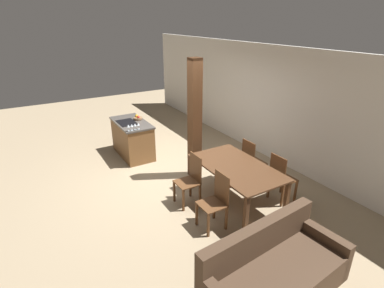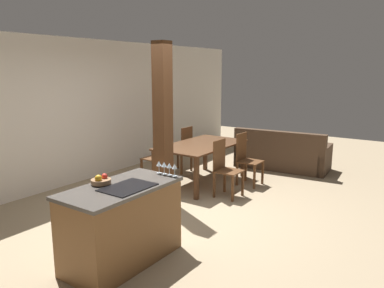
{
  "view_description": "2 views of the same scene",
  "coord_description": "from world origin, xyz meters",
  "px_view_note": "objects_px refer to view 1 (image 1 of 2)",
  "views": [
    {
      "loc": [
        5.28,
        -2.58,
        3.26
      ],
      "look_at": [
        0.6,
        0.2,
        0.95
      ],
      "focal_mm": 28.0,
      "sensor_mm": 36.0,
      "label": 1
    },
    {
      "loc": [
        -4.25,
        -3.16,
        2.14
      ],
      "look_at": [
        0.6,
        0.2,
        0.95
      ],
      "focal_mm": 35.0,
      "sensor_mm": 36.0,
      "label": 2
    }
  ],
  "objects_px": {
    "timber_post": "(195,121)",
    "wine_glass_middle": "(132,126)",
    "fruit_bowl": "(138,118)",
    "dining_chair_near_left": "(191,179)",
    "dining_chair_far_right": "(281,177)",
    "wine_glass_end": "(138,124)",
    "kitchen_island": "(133,139)",
    "wine_glass_far": "(135,125)",
    "couch": "(274,274)",
    "dining_table": "(236,170)",
    "wine_glass_near": "(128,126)",
    "dining_chair_near_right": "(216,200)",
    "dining_chair_far_left": "(252,161)"
  },
  "relations": [
    {
      "from": "dining_chair_far_right",
      "to": "wine_glass_middle",
      "type": "bearing_deg",
      "value": 33.47
    },
    {
      "from": "wine_glass_middle",
      "to": "dining_chair_near_left",
      "type": "relative_size",
      "value": 0.15
    },
    {
      "from": "dining_chair_far_right",
      "to": "wine_glass_end",
      "type": "bearing_deg",
      "value": 31.17
    },
    {
      "from": "fruit_bowl",
      "to": "couch",
      "type": "distance_m",
      "value": 5.01
    },
    {
      "from": "dining_chair_far_right",
      "to": "couch",
      "type": "height_order",
      "value": "dining_chair_far_right"
    },
    {
      "from": "wine_glass_far",
      "to": "dining_chair_far_left",
      "type": "bearing_deg",
      "value": 41.75
    },
    {
      "from": "wine_glass_end",
      "to": "dining_chair_near_left",
      "type": "xyz_separation_m",
      "value": [
        1.99,
        0.22,
        -0.51
      ]
    },
    {
      "from": "wine_glass_middle",
      "to": "dining_table",
      "type": "relative_size",
      "value": 0.08
    },
    {
      "from": "dining_chair_near_left",
      "to": "dining_table",
      "type": "bearing_deg",
      "value": 61.16
    },
    {
      "from": "dining_table",
      "to": "wine_glass_end",
      "type": "bearing_deg",
      "value": -158.25
    },
    {
      "from": "dining_table",
      "to": "dining_chair_far_left",
      "type": "xyz_separation_m",
      "value": [
        -0.41,
        0.74,
        -0.16
      ]
    },
    {
      "from": "wine_glass_end",
      "to": "dining_chair_near_left",
      "type": "bearing_deg",
      "value": 6.2
    },
    {
      "from": "kitchen_island",
      "to": "wine_glass_near",
      "type": "distance_m",
      "value": 0.87
    },
    {
      "from": "wine_glass_far",
      "to": "timber_post",
      "type": "distance_m",
      "value": 1.46
    },
    {
      "from": "kitchen_island",
      "to": "dining_chair_far_left",
      "type": "relative_size",
      "value": 1.4
    },
    {
      "from": "wine_glass_far",
      "to": "dining_chair_near_left",
      "type": "xyz_separation_m",
      "value": [
        1.99,
        0.29,
        -0.51
      ]
    },
    {
      "from": "dining_chair_near_right",
      "to": "dining_chair_far_right",
      "type": "relative_size",
      "value": 1.0
    },
    {
      "from": "dining_chair_near_right",
      "to": "timber_post",
      "type": "bearing_deg",
      "value": 159.92
    },
    {
      "from": "dining_chair_near_left",
      "to": "wine_glass_near",
      "type": "bearing_deg",
      "value": -167.18
    },
    {
      "from": "kitchen_island",
      "to": "timber_post",
      "type": "height_order",
      "value": "timber_post"
    },
    {
      "from": "wine_glass_far",
      "to": "fruit_bowl",
      "type": "bearing_deg",
      "value": 154.4
    },
    {
      "from": "kitchen_island",
      "to": "dining_chair_near_left",
      "type": "distance_m",
      "value": 2.6
    },
    {
      "from": "fruit_bowl",
      "to": "dining_chair_near_left",
      "type": "distance_m",
      "value": 2.71
    },
    {
      "from": "wine_glass_near",
      "to": "dining_chair_near_left",
      "type": "bearing_deg",
      "value": 12.82
    },
    {
      "from": "fruit_bowl",
      "to": "couch",
      "type": "bearing_deg",
      "value": -1.83
    },
    {
      "from": "dining_chair_near_left",
      "to": "dining_chair_far_right",
      "type": "relative_size",
      "value": 1.0
    },
    {
      "from": "wine_glass_end",
      "to": "dining_chair_far_left",
      "type": "relative_size",
      "value": 0.15
    },
    {
      "from": "dining_chair_far_left",
      "to": "timber_post",
      "type": "distance_m",
      "value": 1.45
    },
    {
      "from": "wine_glass_end",
      "to": "timber_post",
      "type": "height_order",
      "value": "timber_post"
    },
    {
      "from": "kitchen_island",
      "to": "dining_chair_near_left",
      "type": "bearing_deg",
      "value": 3.8
    },
    {
      "from": "dining_chair_near_left",
      "to": "dining_chair_far_left",
      "type": "height_order",
      "value": "same"
    },
    {
      "from": "wine_glass_middle",
      "to": "couch",
      "type": "height_order",
      "value": "wine_glass_middle"
    },
    {
      "from": "wine_glass_middle",
      "to": "dining_chair_far_right",
      "type": "height_order",
      "value": "wine_glass_middle"
    },
    {
      "from": "kitchen_island",
      "to": "timber_post",
      "type": "distance_m",
      "value": 2.06
    },
    {
      "from": "kitchen_island",
      "to": "dining_chair_near_right",
      "type": "distance_m",
      "value": 3.41
    },
    {
      "from": "wine_glass_near",
      "to": "wine_glass_middle",
      "type": "xyz_separation_m",
      "value": [
        0.0,
        0.08,
        0.0
      ]
    },
    {
      "from": "dining_table",
      "to": "dining_chair_far_right",
      "type": "bearing_deg",
      "value": 61.16
    },
    {
      "from": "wine_glass_middle",
      "to": "wine_glass_near",
      "type": "bearing_deg",
      "value": -90.0
    },
    {
      "from": "wine_glass_near",
      "to": "wine_glass_middle",
      "type": "height_order",
      "value": "same"
    },
    {
      "from": "timber_post",
      "to": "dining_chair_near_left",
      "type": "bearing_deg",
      "value": -35.17
    },
    {
      "from": "dining_chair_near_left",
      "to": "couch",
      "type": "bearing_deg",
      "value": -3.04
    },
    {
      "from": "fruit_bowl",
      "to": "dining_chair_near_left",
      "type": "bearing_deg",
      "value": -0.8
    },
    {
      "from": "dining_chair_near_right",
      "to": "dining_chair_far_right",
      "type": "xyz_separation_m",
      "value": [
        0.0,
        1.48,
        0.0
      ]
    },
    {
      "from": "kitchen_island",
      "to": "fruit_bowl",
      "type": "xyz_separation_m",
      "value": [
        -0.09,
        0.21,
        0.49
      ]
    },
    {
      "from": "wine_glass_near",
      "to": "dining_chair_near_left",
      "type": "relative_size",
      "value": 0.15
    },
    {
      "from": "wine_glass_near",
      "to": "timber_post",
      "type": "height_order",
      "value": "timber_post"
    },
    {
      "from": "wine_glass_far",
      "to": "dining_chair_near_right",
      "type": "relative_size",
      "value": 0.15
    },
    {
      "from": "wine_glass_far",
      "to": "dining_chair_near_right",
      "type": "xyz_separation_m",
      "value": [
        2.8,
        0.29,
        -0.51
      ]
    },
    {
      "from": "fruit_bowl",
      "to": "wine_glass_end",
      "type": "xyz_separation_m",
      "value": [
        0.69,
        -0.25,
        0.08
      ]
    },
    {
      "from": "timber_post",
      "to": "wine_glass_middle",
      "type": "bearing_deg",
      "value": -138.17
    }
  ]
}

